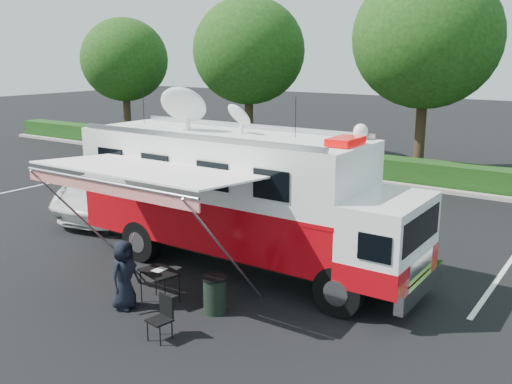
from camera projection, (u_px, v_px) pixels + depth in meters
ground_plane at (245, 268)px, 14.54m from camera, size 120.00×120.00×0.00m
back_border at (452, 62)px, 23.07m from camera, size 60.00×6.14×8.87m
stall_lines at (289, 234)px, 17.22m from camera, size 24.12×5.50×0.01m
command_truck at (242, 197)px, 14.14m from camera, size 9.08×2.50×4.36m
awning at (141, 174)px, 12.29m from camera, size 4.96×2.57×2.99m
white_suv at (139, 210)px, 19.90m from camera, size 4.19×7.04×1.83m
person at (126, 308)px, 12.27m from camera, size 0.56×0.79×1.52m
folding_table at (160, 273)px, 12.38m from camera, size 1.00×0.82×0.74m
folding_chair at (163, 314)px, 10.86m from camera, size 0.47×0.49×0.86m
trash_bin at (215, 294)px, 11.98m from camera, size 0.53×0.53×0.79m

